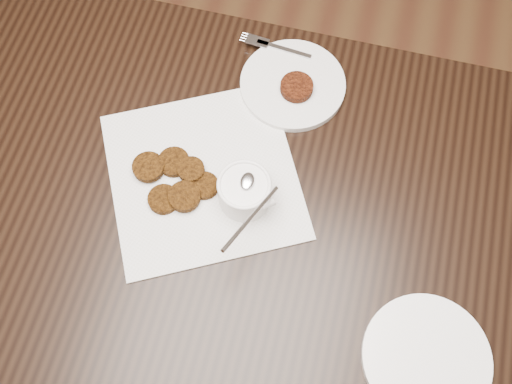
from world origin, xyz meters
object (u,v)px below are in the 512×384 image
plate_with_patty (293,82)px  plate_empty (426,358)px  table (239,277)px  napkin (203,176)px  sauce_ramekin (244,184)px

plate_with_patty → plate_empty: plate_with_patty is taller
table → napkin: 0.39m
napkin → sauce_ramekin: 0.11m
sauce_ramekin → plate_empty: sauce_ramekin is taller
table → plate_with_patty: bearing=82.5°
plate_with_patty → table: bearing=-97.5°
napkin → plate_with_patty: bearing=63.1°
napkin → table: bearing=-43.4°
sauce_ramekin → napkin: bearing=163.2°
table → sauce_ramekin: sauce_ramekin is taller
table → napkin: size_ratio=4.11×
table → plate_empty: plate_empty is taller
sauce_ramekin → plate_with_patty: sauce_ramekin is taller
table → sauce_ramekin: size_ratio=10.57×
napkin → sauce_ramekin: bearing=-16.8°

